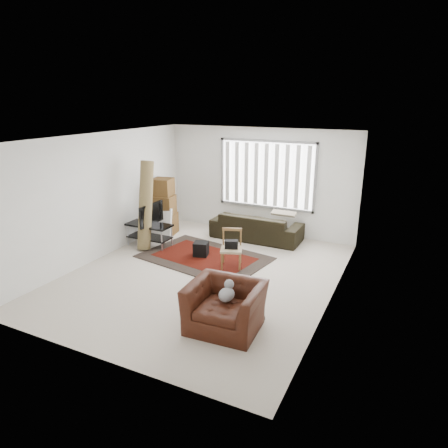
# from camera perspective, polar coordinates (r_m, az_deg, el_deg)

# --- Properties ---
(room) EXTENTS (6.00, 6.02, 2.71)m
(room) POSITION_cam_1_polar(r_m,az_deg,el_deg) (7.93, -1.11, 5.77)
(room) COLOR beige
(room) RESTS_ON ground
(persian_rug) EXTENTS (2.94, 2.21, 0.02)m
(persian_rug) POSITION_cam_1_polar(r_m,az_deg,el_deg) (8.88, -2.83, -4.77)
(persian_rug) COLOR black
(persian_rug) RESTS_ON ground
(tv_stand) EXTENTS (1.08, 0.49, 0.54)m
(tv_stand) POSITION_cam_1_polar(r_m,az_deg,el_deg) (9.62, -10.62, -0.86)
(tv_stand) COLOR black
(tv_stand) RESTS_ON ground
(tv) EXTENTS (0.11, 0.88, 0.50)m
(tv) POSITION_cam_1_polar(r_m,az_deg,el_deg) (9.50, -10.76, 1.45)
(tv) COLOR black
(tv) RESTS_ON tv_stand
(subwoofer) EXTENTS (0.38, 0.38, 0.31)m
(subwoofer) POSITION_cam_1_polar(r_m,az_deg,el_deg) (8.91, -3.31, -3.56)
(subwoofer) COLOR black
(subwoofer) RESTS_ON persian_rug
(moving_boxes) EXTENTS (0.67, 0.63, 1.45)m
(moving_boxes) POSITION_cam_1_polar(r_m,az_deg,el_deg) (10.37, -8.61, 2.21)
(moving_boxes) COLOR brown
(moving_boxes) RESTS_ON ground
(white_flatpack) EXTENTS (0.62, 0.33, 0.76)m
(white_flatpack) POSITION_cam_1_polar(r_m,az_deg,el_deg) (10.19, -9.09, 0.18)
(white_flatpack) COLOR silver
(white_flatpack) RESTS_ON ground
(rolled_rug) EXTENTS (0.44, 0.79, 2.04)m
(rolled_rug) POSITION_cam_1_polar(r_m,az_deg,el_deg) (9.37, -11.14, 2.64)
(rolled_rug) COLOR brown
(rolled_rug) RESTS_ON ground
(sofa) EXTENTS (2.24, 0.99, 0.86)m
(sofa) POSITION_cam_1_polar(r_m,az_deg,el_deg) (9.94, 4.66, 0.22)
(sofa) COLOR black
(sofa) RESTS_ON ground
(side_chair) EXTENTS (0.56, 0.56, 0.80)m
(side_chair) POSITION_cam_1_polar(r_m,az_deg,el_deg) (8.24, 1.07, -3.30)
(side_chair) COLOR #978363
(side_chair) RESTS_ON ground
(armchair) EXTENTS (1.17, 1.03, 0.82)m
(armchair) POSITION_cam_1_polar(r_m,az_deg,el_deg) (6.15, 0.19, -11.26)
(armchair) COLOR #3C170C
(armchair) RESTS_ON ground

